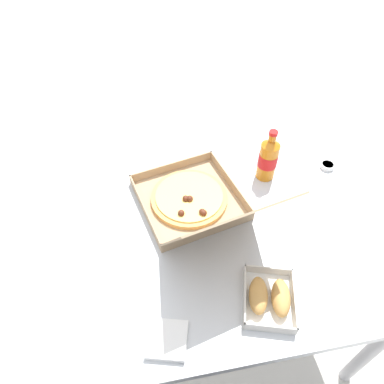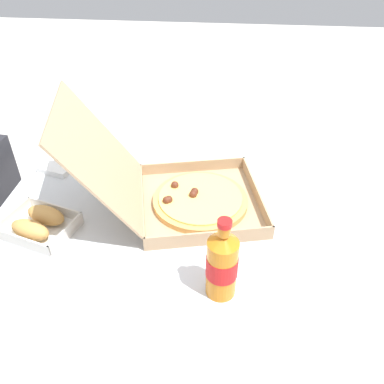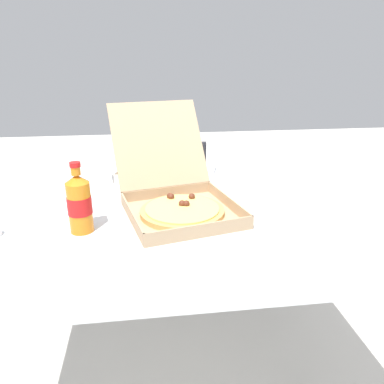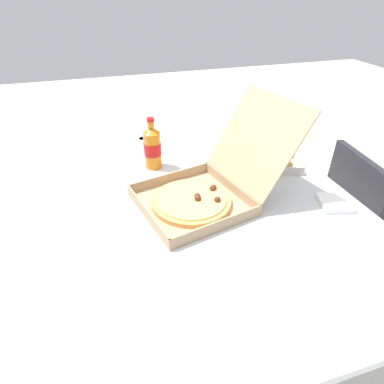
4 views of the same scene
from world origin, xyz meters
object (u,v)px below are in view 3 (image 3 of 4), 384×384
at_px(bread_side_box, 136,172).
at_px(cola_bottle, 79,203).
at_px(pizza_box_open, 177,196).
at_px(napkin_pile, 203,169).
at_px(chair, 173,197).
at_px(paper_menu, 58,201).

height_order(bread_side_box, cola_bottle, cola_bottle).
bearing_deg(cola_bottle, bread_side_box, 72.59).
height_order(pizza_box_open, napkin_pile, pizza_box_open).
xyz_separation_m(bread_side_box, napkin_pile, (0.32, 0.06, -0.02)).
bearing_deg(chair, pizza_box_open, -93.32).
bearing_deg(pizza_box_open, napkin_pile, 69.62).
relative_size(chair, cola_bottle, 3.71).
relative_size(chair, paper_menu, 3.95).
bearing_deg(bread_side_box, paper_menu, -139.45).
xyz_separation_m(cola_bottle, napkin_pile, (0.48, 0.58, -0.08)).
bearing_deg(napkin_pile, pizza_box_open, -110.38).
height_order(chair, napkin_pile, chair).
bearing_deg(napkin_pile, paper_menu, -152.99).
distance_m(pizza_box_open, napkin_pile, 0.48).
height_order(paper_menu, napkin_pile, napkin_pile).
bearing_deg(cola_bottle, paper_menu, 115.49).
relative_size(chair, bread_side_box, 3.68).
bearing_deg(chair, bread_side_box, -116.00).
bearing_deg(chair, napkin_pile, -70.44).
bearing_deg(napkin_pile, cola_bottle, -129.61).
distance_m(chair, bread_side_box, 0.53).
bearing_deg(paper_menu, chair, 38.04).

